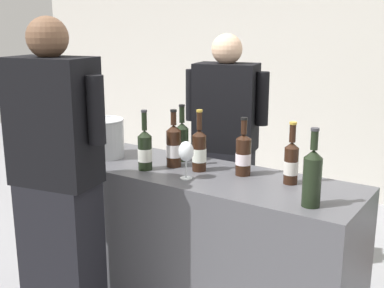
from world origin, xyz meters
TOP-DOWN VIEW (x-y plane):
  - wall_back at (0.00, 2.60)m, footprint 8.00×0.10m
  - counter at (0.00, 0.00)m, footprint 1.80×0.56m
  - wine_bottle_0 at (0.51, 0.09)m, footprint 0.07×0.07m
  - wine_bottle_1 at (-0.15, 0.02)m, footprint 0.08×0.08m
  - wine_bottle_2 at (-0.18, 0.14)m, footprint 0.08×0.08m
  - wine_bottle_3 at (-0.25, -0.12)m, footprint 0.08×0.08m
  - wine_bottle_4 at (0.01, 0.02)m, footprint 0.08×0.08m
  - wine_bottle_5 at (0.25, 0.09)m, footprint 0.08×0.08m
  - wine_bottle_6 at (0.71, -0.15)m, footprint 0.08×0.08m
  - wine_glass at (0.03, -0.13)m, footprint 0.08×0.08m
  - ice_bucket at (-0.62, -0.05)m, footprint 0.25×0.25m
  - person_server at (-0.16, 0.61)m, footprint 0.54×0.33m
  - person_guest at (-0.40, -0.60)m, footprint 0.55×0.31m

SIDE VIEW (x-z plane):
  - counter at x=0.00m, z-range 0.00..0.91m
  - person_server at x=-0.16m, z-range -0.02..1.61m
  - person_guest at x=-0.40m, z-range -0.02..1.70m
  - wine_bottle_0 at x=0.51m, z-range 0.86..1.18m
  - wine_bottle_3 at x=-0.25m, z-range 0.85..1.18m
  - wine_bottle_5 at x=0.25m, z-range 0.86..1.17m
  - wine_bottle_4 at x=0.01m, z-range 0.85..1.19m
  - ice_bucket at x=-0.62m, z-range 0.91..1.14m
  - wine_bottle_2 at x=-0.18m, z-range 0.86..1.19m
  - wine_bottle_1 at x=-0.15m, z-range 0.86..1.19m
  - wine_bottle_6 at x=0.71m, z-range 0.87..1.22m
  - wine_glass at x=0.03m, z-range 0.95..1.14m
  - wall_back at x=0.00m, z-range 0.00..2.80m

